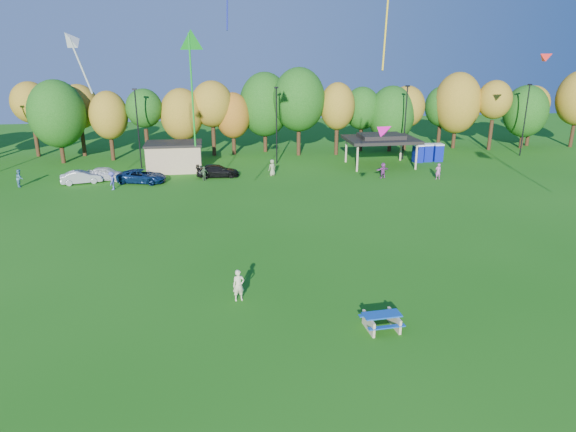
{
  "coord_description": "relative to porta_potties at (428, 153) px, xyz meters",
  "views": [
    {
      "loc": [
        -5.75,
        -20.76,
        13.62
      ],
      "look_at": [
        -1.73,
        6.0,
        4.62
      ],
      "focal_mm": 32.0,
      "sensor_mm": 36.0,
      "label": 1
    }
  ],
  "objects": [
    {
      "name": "porta_potties",
      "position": [
        0.0,
        0.0,
        0.0
      ],
      "size": [
        3.75,
        1.39,
        2.18
      ],
      "color": "#0B1893",
      "rests_on": "ground"
    },
    {
      "name": "car_a",
      "position": [
        -37.54,
        -3.79,
        -0.38
      ],
      "size": [
        4.47,
        2.44,
        1.44
      ],
      "primitive_type": "imported",
      "rotation": [
        0.0,
        0.0,
        1.39
      ],
      "color": "silver",
      "rests_on": "ground"
    },
    {
      "name": "far_person_5",
      "position": [
        -36.23,
        -7.76,
        -0.19
      ],
      "size": [
        0.75,
        1.21,
        1.81
      ],
      "primitive_type": "imported",
      "rotation": [
        0.0,
        0.0,
        4.65
      ],
      "color": "#5554B9",
      "rests_on": "ground"
    },
    {
      "name": "far_person_1",
      "position": [
        -19.81,
        -4.36,
        -0.2
      ],
      "size": [
        1.05,
        0.92,
        1.8
      ],
      "primitive_type": "imported",
      "rotation": [
        0.0,
        0.0,
        3.64
      ],
      "color": "gray",
      "rests_on": "ground"
    },
    {
      "name": "far_person_4",
      "position": [
        -27.24,
        -5.48,
        -0.33
      ],
      "size": [
        0.98,
        0.74,
        1.54
      ],
      "primitive_type": "imported",
      "rotation": [
        0.0,
        0.0,
        0.46
      ],
      "color": "#4D7246",
      "rests_on": "ground"
    },
    {
      "name": "kite_14",
      "position": [
        -15.77,
        -29.2,
        7.68
      ],
      "size": [
        1.47,
        1.4,
        1.19
      ],
      "color": "#E70C91"
    },
    {
      "name": "kite_2",
      "position": [
        -33.29,
        -29.69,
        12.82
      ],
      "size": [
        1.67,
        1.95,
        3.39
      ],
      "color": "silver"
    },
    {
      "name": "pavilion",
      "position": [
        -6.55,
        -1.37,
        2.13
      ],
      "size": [
        8.2,
        6.2,
        3.77
      ],
      "color": "tan",
      "rests_on": "ground"
    },
    {
      "name": "kite_8",
      "position": [
        7.05,
        -10.38,
        11.53
      ],
      "size": [
        1.65,
        1.43,
        1.46
      ],
      "color": "red"
    },
    {
      "name": "ground",
      "position": [
        -20.55,
        -38.37,
        -1.1
      ],
      "size": [
        160.0,
        160.0,
        0.0
      ],
      "primitive_type": "plane",
      "color": "#19600F",
      "rests_on": "ground"
    },
    {
      "name": "utility_building",
      "position": [
        -30.55,
        -0.37,
        0.54
      ],
      "size": [
        6.3,
        4.3,
        3.25
      ],
      "color": "tan",
      "rests_on": "ground"
    },
    {
      "name": "kite_5",
      "position": [
        -27.22,
        -26.12,
        12.98
      ],
      "size": [
        1.67,
        4.42,
        7.53
      ],
      "color": "green"
    },
    {
      "name": "picnic_table",
      "position": [
        -18.23,
        -37.24,
        -0.62
      ],
      "size": [
        2.01,
        1.7,
        0.83
      ],
      "rotation": [
        0.0,
        0.0,
        0.07
      ],
      "color": "tan",
      "rests_on": "ground"
    },
    {
      "name": "far_person_0",
      "position": [
        -2.45,
        -8.61,
        -0.24
      ],
      "size": [
        0.64,
        0.43,
        1.72
      ],
      "primitive_type": "imported",
      "rotation": [
        0.0,
        0.0,
        3.17
      ],
      "color": "#B957A6",
      "rests_on": "ground"
    },
    {
      "name": "far_person_3",
      "position": [
        -45.66,
        -5.25,
        -0.2
      ],
      "size": [
        0.74,
        0.92,
        1.8
      ],
      "primitive_type": "imported",
      "rotation": [
        0.0,
        0.0,
        1.64
      ],
      "color": "teal",
      "rests_on": "ground"
    },
    {
      "name": "car_c",
      "position": [
        -33.65,
        -5.45,
        -0.4
      ],
      "size": [
        5.47,
        3.63,
        1.4
      ],
      "primitive_type": "imported",
      "rotation": [
        0.0,
        0.0,
        1.29
      ],
      "color": "#0C234B",
      "rests_on": "ground"
    },
    {
      "name": "car_d",
      "position": [
        -25.78,
        -4.11,
        -0.43
      ],
      "size": [
        4.62,
        1.91,
        1.34
      ],
      "primitive_type": "imported",
      "rotation": [
        0.0,
        0.0,
        1.56
      ],
      "color": "black",
      "rests_on": "ground"
    },
    {
      "name": "lamp_posts",
      "position": [
        -18.55,
        1.63,
        3.8
      ],
      "size": [
        64.5,
        0.25,
        9.09
      ],
      "color": "black",
      "rests_on": "ground"
    },
    {
      "name": "car_b",
      "position": [
        -39.84,
        -4.8,
        -0.43
      ],
      "size": [
        4.3,
        2.38,
        1.34
      ],
      "primitive_type": "imported",
      "rotation": [
        0.0,
        0.0,
        1.82
      ],
      "color": "#A8A7AD",
      "rests_on": "ground"
    },
    {
      "name": "kite_flyer",
      "position": [
        -25.17,
        -33.09,
        -0.19
      ],
      "size": [
        0.72,
        0.53,
        1.82
      ],
      "primitive_type": "imported",
      "rotation": [
        0.0,
        0.0,
        0.15
      ],
      "color": "beige",
      "rests_on": "ground"
    },
    {
      "name": "tree_line",
      "position": [
        -21.57,
        7.14,
        4.82
      ],
      "size": [
        93.57,
        10.55,
        11.15
      ],
      "color": "black",
      "rests_on": "ground"
    },
    {
      "name": "far_person_2",
      "position": [
        -8.12,
        -7.21,
        -0.26
      ],
      "size": [
        1.63,
        0.94,
        1.68
      ],
      "primitive_type": "imported",
      "rotation": [
        0.0,
        0.0,
        3.45
      ],
      "color": "#933D91",
      "rests_on": "ground"
    }
  ]
}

